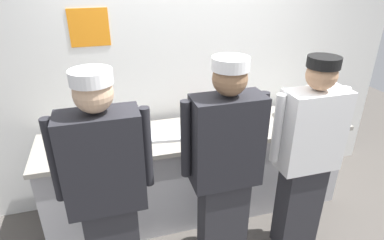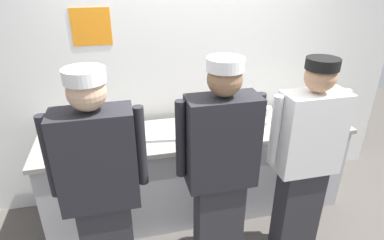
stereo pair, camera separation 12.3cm
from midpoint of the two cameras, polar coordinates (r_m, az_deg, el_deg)
ground_plane at (r=3.24m, az=3.81°, el=-18.91°), size 9.00×9.00×0.00m
wall_back at (r=3.19m, az=0.35°, el=10.42°), size 4.50×0.11×2.86m
prep_counter at (r=3.20m, az=2.25°, el=-8.97°), size 2.87×0.65×0.89m
chef_near_left at (r=2.23m, az=-14.20°, el=-11.74°), size 0.63×0.24×1.76m
chef_center at (r=2.35m, az=6.57°, el=-8.74°), size 0.63×0.24×1.76m
chef_far_right at (r=2.70m, az=20.69°, el=-6.35°), size 0.62×0.24×1.71m
plate_stack_front at (r=3.37m, az=17.46°, el=0.77°), size 0.20×0.20×0.05m
plate_stack_rear at (r=2.78m, az=-10.79°, el=-3.76°), size 0.20×0.20×0.06m
mixing_bowl_steel at (r=3.04m, az=9.08°, el=-0.26°), size 0.38×0.38×0.13m
sheet_tray at (r=2.91m, az=-3.29°, el=-2.34°), size 0.52×0.35×0.02m
squeeze_bottle_primary at (r=3.07m, az=4.11°, el=0.93°), size 0.05×0.05×0.19m
ramekin_green_sauce at (r=3.48m, az=20.85°, el=1.05°), size 0.09×0.09×0.04m
ramekin_yellow_sauce at (r=3.17m, az=14.00°, el=-0.42°), size 0.08×0.08×0.04m
ramekin_orange_sauce at (r=2.88m, az=-18.10°, el=-3.75°), size 0.10×0.10×0.04m
ramekin_red_sauce at (r=3.00m, az=-11.95°, el=-1.77°), size 0.11×0.11×0.04m
deli_cup at (r=3.38m, az=14.14°, el=1.61°), size 0.09×0.09×0.08m
chefs_knife at (r=2.90m, az=-13.00°, el=-3.24°), size 0.28×0.03×0.02m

